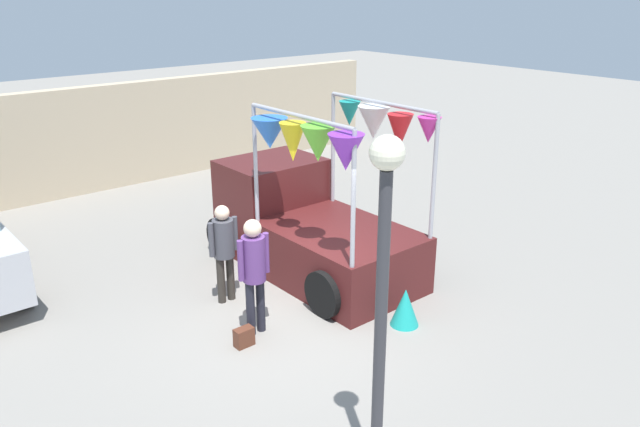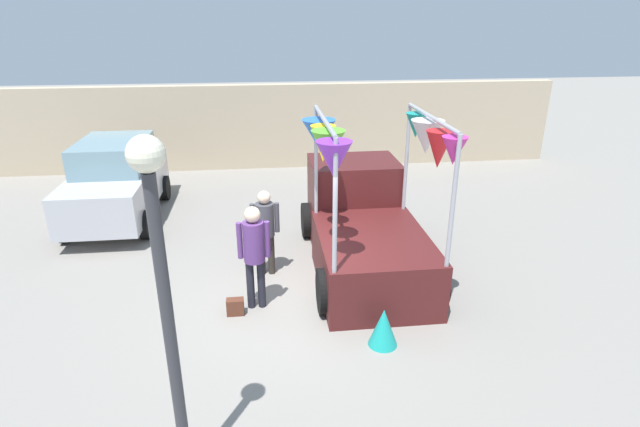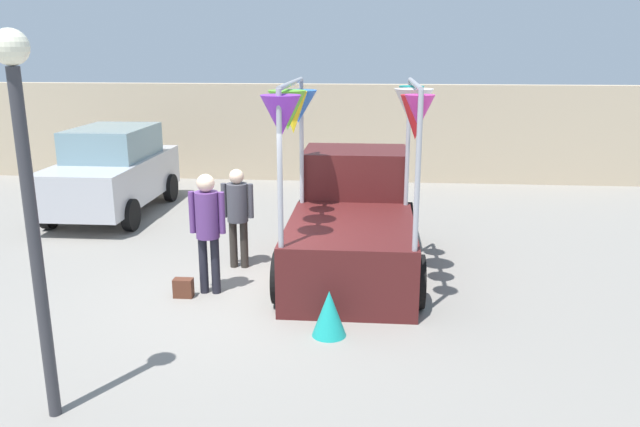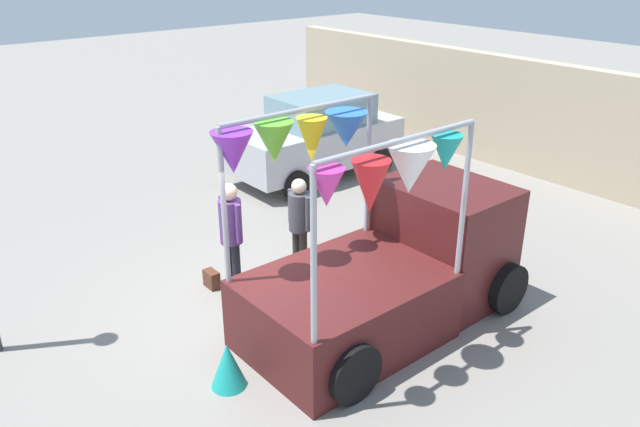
{
  "view_description": "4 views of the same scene",
  "coord_description": "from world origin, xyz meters",
  "px_view_note": "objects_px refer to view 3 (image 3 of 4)",
  "views": [
    {
      "loc": [
        -5.09,
        -6.91,
        4.9
      ],
      "look_at": [
        0.83,
        0.18,
        1.5
      ],
      "focal_mm": 35.0,
      "sensor_mm": 36.0,
      "label": 1
    },
    {
      "loc": [
        -0.39,
        -7.35,
        4.59
      ],
      "look_at": [
        0.54,
        0.48,
        1.43
      ],
      "focal_mm": 28.0,
      "sensor_mm": 36.0,
      "label": 2
    },
    {
      "loc": [
        1.77,
        -8.55,
        3.54
      ],
      "look_at": [
        1.03,
        0.17,
        1.2
      ],
      "focal_mm": 35.0,
      "sensor_mm": 36.0,
      "label": 3
    },
    {
      "loc": [
        6.75,
        -4.41,
        5.01
      ],
      "look_at": [
        0.69,
        0.63,
        1.58
      ],
      "focal_mm": 35.0,
      "sensor_mm": 36.0,
      "label": 4
    }
  ],
  "objects_px": {
    "street_lamp": "(26,174)",
    "folded_kite_bundle_teal": "(329,313)",
    "vendor_truck": "(352,212)",
    "parked_car": "(113,171)",
    "person_customer": "(207,222)",
    "handbag": "(183,288)",
    "person_vendor": "(238,209)"
  },
  "relations": [
    {
      "from": "street_lamp",
      "to": "handbag",
      "type": "bearing_deg",
      "value": 82.85
    },
    {
      "from": "person_customer",
      "to": "person_vendor",
      "type": "relative_size",
      "value": 1.09
    },
    {
      "from": "parked_car",
      "to": "folded_kite_bundle_teal",
      "type": "bearing_deg",
      "value": -47.79
    },
    {
      "from": "person_vendor",
      "to": "handbag",
      "type": "xyz_separation_m",
      "value": [
        -0.54,
        -1.35,
        -0.86
      ]
    },
    {
      "from": "vendor_truck",
      "to": "street_lamp",
      "type": "bearing_deg",
      "value": -120.78
    },
    {
      "from": "person_customer",
      "to": "handbag",
      "type": "relative_size",
      "value": 6.43
    },
    {
      "from": "person_vendor",
      "to": "handbag",
      "type": "height_order",
      "value": "person_vendor"
    },
    {
      "from": "street_lamp",
      "to": "folded_kite_bundle_teal",
      "type": "relative_size",
      "value": 6.17
    },
    {
      "from": "person_vendor",
      "to": "street_lamp",
      "type": "distance_m",
      "value": 4.73
    },
    {
      "from": "vendor_truck",
      "to": "person_vendor",
      "type": "distance_m",
      "value": 1.88
    },
    {
      "from": "street_lamp",
      "to": "folded_kite_bundle_teal",
      "type": "bearing_deg",
      "value": 37.49
    },
    {
      "from": "handbag",
      "to": "folded_kite_bundle_teal",
      "type": "xyz_separation_m",
      "value": [
        2.21,
        -1.07,
        0.16
      ]
    },
    {
      "from": "vendor_truck",
      "to": "person_customer",
      "type": "height_order",
      "value": "vendor_truck"
    },
    {
      "from": "person_customer",
      "to": "folded_kite_bundle_teal",
      "type": "height_order",
      "value": "person_customer"
    },
    {
      "from": "vendor_truck",
      "to": "folded_kite_bundle_teal",
      "type": "distance_m",
      "value": 2.76
    },
    {
      "from": "vendor_truck",
      "to": "handbag",
      "type": "distance_m",
      "value": 3.0
    },
    {
      "from": "person_customer",
      "to": "folded_kite_bundle_teal",
      "type": "xyz_separation_m",
      "value": [
        1.86,
        -1.27,
        -0.8
      ]
    },
    {
      "from": "handbag",
      "to": "street_lamp",
      "type": "xyz_separation_m",
      "value": [
        -0.38,
        -3.07,
        2.3
      ]
    },
    {
      "from": "person_vendor",
      "to": "street_lamp",
      "type": "bearing_deg",
      "value": -101.89
    },
    {
      "from": "person_customer",
      "to": "handbag",
      "type": "distance_m",
      "value": 1.04
    },
    {
      "from": "folded_kite_bundle_teal",
      "to": "person_customer",
      "type": "bearing_deg",
      "value": 145.66
    },
    {
      "from": "vendor_truck",
      "to": "folded_kite_bundle_teal",
      "type": "height_order",
      "value": "vendor_truck"
    },
    {
      "from": "folded_kite_bundle_teal",
      "to": "parked_car",
      "type": "bearing_deg",
      "value": 132.21
    },
    {
      "from": "person_vendor",
      "to": "street_lamp",
      "type": "relative_size",
      "value": 0.45
    },
    {
      "from": "parked_car",
      "to": "person_customer",
      "type": "bearing_deg",
      "value": -53.32
    },
    {
      "from": "person_customer",
      "to": "person_vendor",
      "type": "height_order",
      "value": "person_customer"
    },
    {
      "from": "person_customer",
      "to": "handbag",
      "type": "height_order",
      "value": "person_customer"
    },
    {
      "from": "vendor_truck",
      "to": "parked_car",
      "type": "xyz_separation_m",
      "value": [
        -5.3,
        2.95,
        0.02
      ]
    },
    {
      "from": "vendor_truck",
      "to": "person_customer",
      "type": "bearing_deg",
      "value": -145.45
    },
    {
      "from": "vendor_truck",
      "to": "person_customer",
      "type": "xyz_separation_m",
      "value": [
        -2.05,
        -1.41,
        0.18
      ]
    },
    {
      "from": "parked_car",
      "to": "person_customer",
      "type": "relative_size",
      "value": 2.22
    },
    {
      "from": "person_vendor",
      "to": "folded_kite_bundle_teal",
      "type": "xyz_separation_m",
      "value": [
        1.67,
        -2.42,
        -0.7
      ]
    }
  ]
}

